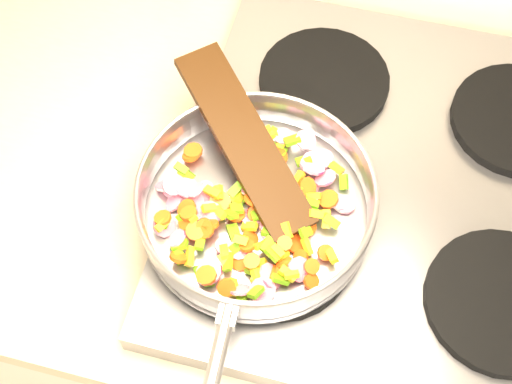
# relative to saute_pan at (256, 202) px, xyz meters

# --- Properties ---
(cooktop) EXTENTS (0.60, 0.60, 0.04)m
(cooktop) POSITION_rel_saute_pan_xyz_m (0.18, 0.10, -0.07)
(cooktop) COLOR #939399
(cooktop) RESTS_ON counter_top
(grate_fl) EXTENTS (0.19, 0.19, 0.02)m
(grate_fl) POSITION_rel_saute_pan_xyz_m (0.04, -0.04, -0.04)
(grate_fl) COLOR black
(grate_fl) RESTS_ON cooktop
(grate_fr) EXTENTS (0.19, 0.19, 0.02)m
(grate_fr) POSITION_rel_saute_pan_xyz_m (0.32, -0.04, -0.04)
(grate_fr) COLOR black
(grate_fr) RESTS_ON cooktop
(grate_bl) EXTENTS (0.19, 0.19, 0.02)m
(grate_bl) POSITION_rel_saute_pan_xyz_m (0.04, 0.24, -0.04)
(grate_bl) COLOR black
(grate_bl) RESTS_ON cooktop
(saute_pan) EXTENTS (0.35, 0.51, 0.06)m
(saute_pan) POSITION_rel_saute_pan_xyz_m (0.00, 0.00, 0.00)
(saute_pan) COLOR #9E9EA5
(saute_pan) RESTS_ON grate_fl
(vegetable_heap) EXTENTS (0.27, 0.26, 0.05)m
(vegetable_heap) POSITION_rel_saute_pan_xyz_m (-0.01, -0.01, -0.01)
(vegetable_heap) COLOR gold
(vegetable_heap) RESTS_ON saute_pan
(wooden_spatula) EXTENTS (0.23, 0.24, 0.07)m
(wooden_spatula) POSITION_rel_saute_pan_xyz_m (-0.04, 0.08, 0.02)
(wooden_spatula) COLOR black
(wooden_spatula) RESTS_ON saute_pan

